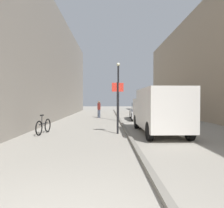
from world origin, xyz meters
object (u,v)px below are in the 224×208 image
delivery_van (159,110)px  lamp_post (118,88)px  parked_car (141,111)px  bicycle_leaning (43,126)px  street_sign_post (118,103)px  pedestrian_main_foreground (99,108)px

delivery_van → lamp_post: bearing=104.4°
parked_car → bicycle_leaning: (-6.12, -7.45, -0.33)m
bicycle_leaning → street_sign_post: bearing=5.3°
pedestrian_main_foreground → delivery_van: bearing=133.0°
lamp_post → bicycle_leaning: size_ratio=2.69×
street_sign_post → bicycle_leaning: (-3.74, 0.04, -1.16)m
pedestrian_main_foreground → street_sign_post: 9.57m
delivery_van → street_sign_post: 2.12m
street_sign_post → parked_car: bearing=-118.6°
street_sign_post → lamp_post: size_ratio=0.55×
pedestrian_main_foreground → lamp_post: size_ratio=0.34×
street_sign_post → pedestrian_main_foreground: bearing=-92.7°
delivery_van → lamp_post: 6.92m
parked_car → lamp_post: lamp_post is taller
parked_car → street_sign_post: (-2.38, -7.48, 0.83)m
street_sign_post → lamp_post: lamp_post is taller
pedestrian_main_foreground → street_sign_post: (1.37, -9.45, 0.61)m
pedestrian_main_foreground → street_sign_post: bearing=121.1°
bicycle_leaning → parked_car: bearing=56.5°
parked_car → lamp_post: size_ratio=0.90×
street_sign_post → lamp_post: (0.35, 6.54, 1.18)m
parked_car → lamp_post: (-2.03, -0.94, 2.01)m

